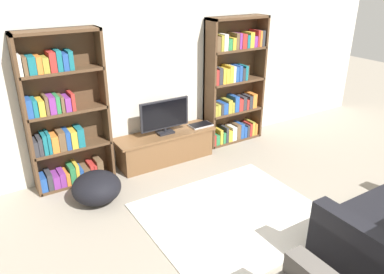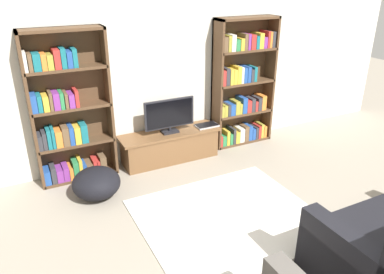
{
  "view_description": "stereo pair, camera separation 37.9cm",
  "coord_description": "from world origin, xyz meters",
  "px_view_note": "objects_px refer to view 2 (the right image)",
  "views": [
    {
      "loc": [
        -2.22,
        -0.49,
        2.57
      ],
      "look_at": [
        0.02,
        3.12,
        0.7
      ],
      "focal_mm": 35.0,
      "sensor_mm": 36.0,
      "label": 1
    },
    {
      "loc": [
        -1.89,
        -0.67,
        2.57
      ],
      "look_at": [
        0.02,
        3.12,
        0.7
      ],
      "focal_mm": 35.0,
      "sensor_mm": 36.0,
      "label": 2
    }
  ],
  "objects_px": {
    "bookshelf_left": "(67,113)",
    "tv_stand": "(170,146)",
    "bookshelf_right": "(242,86)",
    "beanbag_ottoman": "(96,183)",
    "laptop": "(207,125)",
    "television": "(169,115)"
  },
  "relations": [
    {
      "from": "laptop",
      "to": "beanbag_ottoman",
      "type": "xyz_separation_m",
      "value": [
        -1.81,
        -0.48,
        -0.27
      ]
    },
    {
      "from": "bookshelf_left",
      "to": "beanbag_ottoman",
      "type": "height_order",
      "value": "bookshelf_left"
    },
    {
      "from": "bookshelf_left",
      "to": "tv_stand",
      "type": "distance_m",
      "value": 1.54
    },
    {
      "from": "television",
      "to": "tv_stand",
      "type": "bearing_deg",
      "value": 90.0
    },
    {
      "from": "laptop",
      "to": "bookshelf_left",
      "type": "bearing_deg",
      "value": 175.65
    },
    {
      "from": "bookshelf_left",
      "to": "bookshelf_right",
      "type": "xyz_separation_m",
      "value": [
        2.66,
        -0.0,
        0.02
      ]
    },
    {
      "from": "laptop",
      "to": "beanbag_ottoman",
      "type": "bearing_deg",
      "value": -165.18
    },
    {
      "from": "bookshelf_left",
      "to": "beanbag_ottoman",
      "type": "bearing_deg",
      "value": -76.84
    },
    {
      "from": "bookshelf_left",
      "to": "bookshelf_right",
      "type": "distance_m",
      "value": 2.66
    },
    {
      "from": "tv_stand",
      "to": "laptop",
      "type": "height_order",
      "value": "laptop"
    },
    {
      "from": "bookshelf_left",
      "to": "laptop",
      "type": "xyz_separation_m",
      "value": [
        1.96,
        -0.15,
        -0.47
      ]
    },
    {
      "from": "bookshelf_left",
      "to": "television",
      "type": "distance_m",
      "value": 1.39
    },
    {
      "from": "television",
      "to": "beanbag_ottoman",
      "type": "relative_size",
      "value": 1.27
    },
    {
      "from": "bookshelf_right",
      "to": "laptop",
      "type": "bearing_deg",
      "value": -168.32
    },
    {
      "from": "bookshelf_right",
      "to": "tv_stand",
      "type": "distance_m",
      "value": 1.48
    },
    {
      "from": "tv_stand",
      "to": "beanbag_ottoman",
      "type": "height_order",
      "value": "tv_stand"
    },
    {
      "from": "tv_stand",
      "to": "beanbag_ottoman",
      "type": "bearing_deg",
      "value": -156.9
    },
    {
      "from": "laptop",
      "to": "beanbag_ottoman",
      "type": "height_order",
      "value": "laptop"
    },
    {
      "from": "bookshelf_right",
      "to": "television",
      "type": "height_order",
      "value": "bookshelf_right"
    },
    {
      "from": "bookshelf_right",
      "to": "laptop",
      "type": "distance_m",
      "value": 0.86
    },
    {
      "from": "bookshelf_right",
      "to": "tv_stand",
      "type": "bearing_deg",
      "value": -175.42
    },
    {
      "from": "bookshelf_left",
      "to": "beanbag_ottoman",
      "type": "distance_m",
      "value": 0.98
    }
  ]
}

